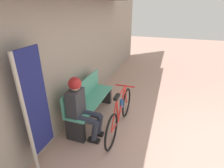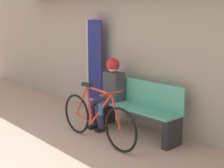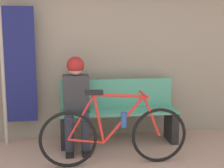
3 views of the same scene
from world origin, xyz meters
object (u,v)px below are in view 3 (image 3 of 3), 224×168
at_px(person_seated, 76,96).
at_px(banner_pole, 16,68).
at_px(bicycle, 115,134).
at_px(park_bench_near, 119,114).

relative_size(person_seated, banner_pole, 0.65).
xyz_separation_m(bicycle, person_seated, (-0.41, 0.62, 0.33)).
xyz_separation_m(park_bench_near, bicycle, (-0.17, -0.73, -0.04)).
xyz_separation_m(person_seated, banner_pole, (-0.78, 0.26, 0.34)).
relative_size(park_bench_near, banner_pole, 0.86).
xyz_separation_m(park_bench_near, person_seated, (-0.58, -0.11, 0.29)).
relative_size(bicycle, person_seated, 1.42).
bearing_deg(person_seated, banner_pole, 161.80).
height_order(person_seated, banner_pole, banner_pole).
distance_m(park_bench_near, person_seated, 0.65).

